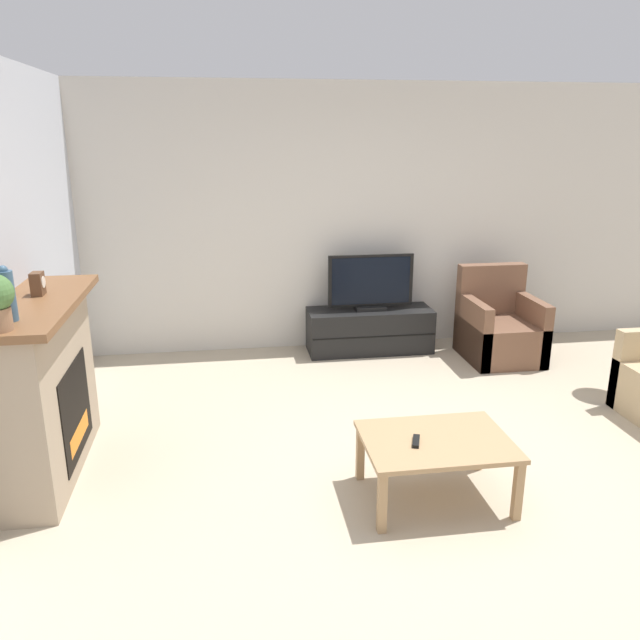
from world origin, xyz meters
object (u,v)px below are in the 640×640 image
(tv, at_px, (371,284))
(coffee_table, at_px, (436,446))
(mantel_clock, at_px, (38,284))
(tv_stand, at_px, (370,330))
(armchair, at_px, (499,330))
(mantel_vase_left, at_px, (6,295))
(remote, at_px, (416,441))
(fireplace, at_px, (42,388))

(tv, bearing_deg, coffee_table, -94.63)
(mantel_clock, distance_m, tv_stand, 3.44)
(tv_stand, height_order, armchair, armchair)
(mantel_vase_left, bearing_deg, coffee_table, -6.45)
(armchair, height_order, remote, armchair)
(tv_stand, height_order, coffee_table, tv_stand)
(fireplace, height_order, remote, fireplace)
(tv, height_order, remote, tv)
(fireplace, relative_size, tv, 1.65)
(fireplace, distance_m, mantel_vase_left, 0.86)
(mantel_vase_left, height_order, tv, mantel_vase_left)
(mantel_vase_left, xyz_separation_m, remote, (2.30, -0.30, -0.93))
(tv_stand, height_order, tv, tv)
(armchair, bearing_deg, remote, -123.93)
(mantel_vase_left, xyz_separation_m, coffee_table, (2.44, -0.28, -0.99))
(mantel_clock, xyz_separation_m, coffee_table, (2.44, -0.86, -0.91))
(armchair, bearing_deg, tv_stand, 162.31)
(coffee_table, relative_size, remote, 5.82)
(remote, bearing_deg, fireplace, -178.37)
(fireplace, distance_m, mantel_clock, 0.68)
(tv_stand, bearing_deg, remote, -97.40)
(tv, bearing_deg, tv_stand, 90.00)
(mantel_clock, xyz_separation_m, armchair, (3.91, 1.50, -0.98))
(fireplace, height_order, mantel_clock, mantel_clock)
(mantel_clock, distance_m, coffee_table, 2.74)
(mantel_vase_left, distance_m, coffee_table, 2.65)
(armchair, bearing_deg, mantel_clock, -158.97)
(fireplace, relative_size, coffee_table, 1.62)
(fireplace, relative_size, mantel_vase_left, 4.60)
(fireplace, xyz_separation_m, tv, (2.68, 2.04, 0.11))
(tv, bearing_deg, fireplace, -142.68)
(tv_stand, xyz_separation_m, remote, (-0.36, -2.79, 0.19))
(armchair, relative_size, remote, 5.92)
(mantel_vase_left, relative_size, armchair, 0.35)
(armchair, relative_size, coffee_table, 1.02)
(fireplace, xyz_separation_m, mantel_vase_left, (0.02, -0.44, 0.74))
(mantel_clock, height_order, tv, mantel_clock)
(armchair, xyz_separation_m, remote, (-1.61, -2.39, 0.12))
(fireplace, xyz_separation_m, mantel_clock, (0.02, 0.15, 0.66))
(mantel_vase_left, relative_size, tv, 0.36)
(tv, relative_size, coffee_table, 0.98)
(tv_stand, bearing_deg, fireplace, -142.65)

